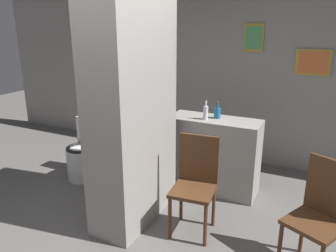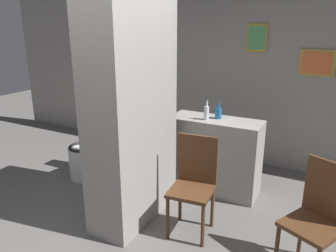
{
  "view_description": "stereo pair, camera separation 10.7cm",
  "coord_description": "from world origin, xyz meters",
  "px_view_note": "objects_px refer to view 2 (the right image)",
  "views": [
    {
      "loc": [
        1.69,
        -2.17,
        2.04
      ],
      "look_at": [
        0.17,
        0.95,
        0.95
      ],
      "focal_mm": 35.0,
      "sensor_mm": 36.0,
      "label": 1
    },
    {
      "loc": [
        1.79,
        -2.12,
        2.04
      ],
      "look_at": [
        0.17,
        0.95,
        0.95
      ],
      "focal_mm": 35.0,
      "sensor_mm": 36.0,
      "label": 2
    }
  ],
  "objects_px": {
    "bottle_tall": "(206,112)",
    "bicycle": "(150,145)",
    "toilet": "(86,152)",
    "chair_by_doorway": "(318,215)",
    "chair_near_pillar": "(194,181)"
  },
  "relations": [
    {
      "from": "toilet",
      "to": "chair_by_doorway",
      "type": "xyz_separation_m",
      "value": [
        2.95,
        -0.54,
        0.2
      ]
    },
    {
      "from": "bicycle",
      "to": "bottle_tall",
      "type": "bearing_deg",
      "value": -16.77
    },
    {
      "from": "toilet",
      "to": "chair_by_doorway",
      "type": "distance_m",
      "value": 3.01
    },
    {
      "from": "bottle_tall",
      "to": "toilet",
      "type": "bearing_deg",
      "value": -167.42
    },
    {
      "from": "chair_near_pillar",
      "to": "chair_by_doorway",
      "type": "bearing_deg",
      "value": -10.43
    },
    {
      "from": "chair_near_pillar",
      "to": "bicycle",
      "type": "distance_m",
      "value": 1.62
    },
    {
      "from": "toilet",
      "to": "bicycle",
      "type": "xyz_separation_m",
      "value": [
        0.63,
        0.65,
        0.0
      ]
    },
    {
      "from": "chair_near_pillar",
      "to": "bottle_tall",
      "type": "height_order",
      "value": "bottle_tall"
    },
    {
      "from": "toilet",
      "to": "chair_near_pillar",
      "type": "distance_m",
      "value": 1.87
    },
    {
      "from": "toilet",
      "to": "chair_near_pillar",
      "type": "height_order",
      "value": "chair_near_pillar"
    },
    {
      "from": "bicycle",
      "to": "chair_near_pillar",
      "type": "bearing_deg",
      "value": -43.21
    },
    {
      "from": "bottle_tall",
      "to": "bicycle",
      "type": "bearing_deg",
      "value": 163.23
    },
    {
      "from": "chair_by_doorway",
      "to": "bicycle",
      "type": "relative_size",
      "value": 0.62
    },
    {
      "from": "toilet",
      "to": "bicycle",
      "type": "height_order",
      "value": "toilet"
    },
    {
      "from": "chair_near_pillar",
      "to": "toilet",
      "type": "bearing_deg",
      "value": 160.08
    }
  ]
}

